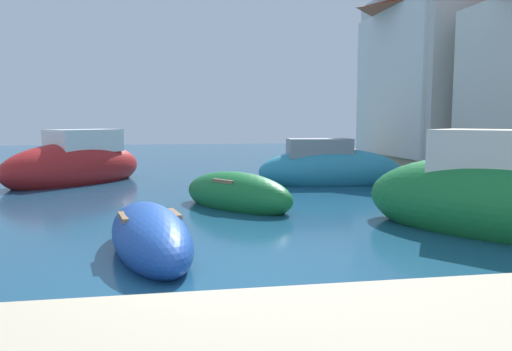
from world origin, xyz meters
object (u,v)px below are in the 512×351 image
moored_boat_4 (332,160)px  waterfront_building_far (446,71)px  moored_boat_5 (150,237)px  moored_boat_3 (329,169)px  moored_boat_6 (237,195)px  waterfront_building_annex (449,62)px  moored_boat_2 (76,165)px  moored_boat_0 (507,202)px

moored_boat_4 → waterfront_building_far: bearing=-86.8°
moored_boat_5 → moored_boat_3: bearing=-46.7°
moored_boat_6 → waterfront_building_annex: size_ratio=0.41×
moored_boat_4 → waterfront_building_far: (6.18, 1.03, 4.26)m
moored_boat_2 → waterfront_building_annex: size_ratio=0.59×
moored_boat_2 → moored_boat_3: (8.77, -1.81, -0.11)m
moored_boat_3 → moored_boat_4: 5.92m
moored_boat_2 → moored_boat_4: size_ratio=1.26×
moored_boat_3 → moored_boat_4: bearing=75.8°
moored_boat_0 → moored_boat_6: size_ratio=1.64×
moored_boat_0 → moored_boat_3: bearing=149.5°
moored_boat_4 → waterfront_building_annex: (6.18, 0.76, 4.68)m
moored_boat_5 → moored_boat_4: bearing=-40.9°
moored_boat_6 → waterfront_building_far: bearing=96.0°
moored_boat_4 → waterfront_building_annex: bearing=-89.2°
waterfront_building_far → waterfront_building_annex: bearing=-90.0°
moored_boat_4 → moored_boat_6: 11.31m
moored_boat_0 → moored_boat_6: moored_boat_0 is taller
moored_boat_0 → waterfront_building_far: waterfront_building_far is taller
moored_boat_0 → moored_boat_5: size_ratio=1.59×
moored_boat_2 → moored_boat_6: size_ratio=1.46×
moored_boat_4 → waterfront_building_annex: waterfront_building_annex is taller
moored_boat_4 → moored_boat_5: bearing=144.7°
moored_boat_4 → moored_boat_2: bearing=103.3°
moored_boat_5 → waterfront_building_far: bearing=-54.8°
moored_boat_5 → waterfront_building_annex: 20.79m
moored_boat_4 → waterfront_building_annex: size_ratio=0.47×
moored_boat_3 → moored_boat_6: (-3.80, -4.15, -0.19)m
moored_boat_5 → waterfront_building_far: (13.94, 14.94, 4.36)m
moored_boat_2 → waterfront_building_far: 18.02m
moored_boat_2 → moored_boat_4: moored_boat_2 is taller
moored_boat_3 → moored_boat_6: moored_boat_3 is taller
moored_boat_3 → moored_boat_4: moored_boat_3 is taller
moored_boat_4 → moored_boat_3: bearing=154.7°
moored_boat_0 → waterfront_building_annex: 16.59m
moored_boat_3 → moored_boat_5: 10.15m
moored_boat_0 → moored_boat_4: 13.59m
moored_boat_2 → moored_boat_6: (4.96, -5.95, -0.30)m
moored_boat_2 → waterfront_building_far: size_ratio=0.65×
moored_boat_4 → moored_boat_0: bearing=169.8°
moored_boat_2 → moored_boat_6: moored_boat_2 is taller
moored_boat_3 → moored_boat_6: size_ratio=1.41×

